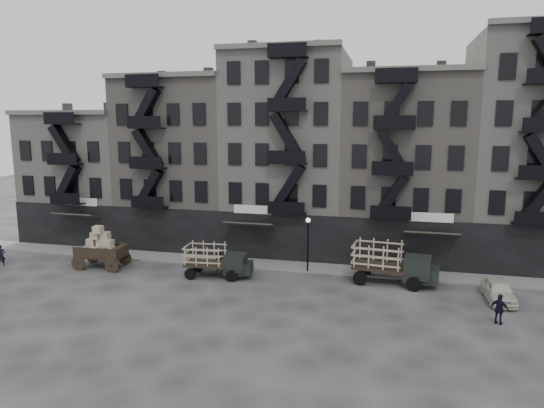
% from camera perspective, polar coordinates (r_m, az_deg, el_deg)
% --- Properties ---
extents(ground, '(140.00, 140.00, 0.00)m').
position_cam_1_polar(ground, '(35.76, -1.31, -8.96)').
color(ground, '#38383A').
rests_on(ground, ground).
extents(sidewalk, '(55.00, 2.50, 0.15)m').
position_cam_1_polar(sidewalk, '(39.19, 0.12, -7.14)').
color(sidewalk, slate).
rests_on(sidewalk, ground).
extents(building_west, '(10.00, 11.35, 13.20)m').
position_cam_1_polar(building_west, '(51.66, -20.31, 3.09)').
color(building_west, '#99948D').
rests_on(building_west, ground).
extents(building_midwest, '(10.00, 11.35, 16.20)m').
position_cam_1_polar(building_midwest, '(46.67, -10.15, 4.74)').
color(building_midwest, gray).
rests_on(building_midwest, ground).
extents(building_center, '(10.00, 11.35, 18.20)m').
position_cam_1_polar(building_center, '(43.52, 2.01, 5.85)').
color(building_center, '#99948D').
rests_on(building_center, ground).
extents(building_mideast, '(10.00, 11.35, 16.20)m').
position_cam_1_polar(building_mideast, '(42.72, 15.29, 4.09)').
color(building_mideast, gray).
rests_on(building_mideast, ground).
extents(building_east, '(10.00, 11.35, 19.20)m').
position_cam_1_polar(building_east, '(44.03, 28.55, 5.37)').
color(building_east, '#99948D').
rests_on(building_east, ground).
extents(lamp_post, '(0.36, 0.36, 4.28)m').
position_cam_1_polar(lamp_post, '(36.81, 4.25, -3.92)').
color(lamp_post, black).
rests_on(lamp_post, ground).
extents(wagon, '(4.06, 2.32, 3.36)m').
position_cam_1_polar(wagon, '(40.53, -19.61, -4.45)').
color(wagon, black).
rests_on(wagon, ground).
extents(stake_truck_west, '(5.08, 2.40, 2.48)m').
position_cam_1_polar(stake_truck_west, '(36.35, -6.57, -6.37)').
color(stake_truck_west, black).
rests_on(stake_truck_west, ground).
extents(stake_truck_east, '(6.09, 2.99, 2.95)m').
position_cam_1_polar(stake_truck_east, '(35.60, 13.96, -6.50)').
color(stake_truck_east, black).
rests_on(stake_truck_east, ground).
extents(car_east, '(1.83, 4.12, 1.38)m').
position_cam_1_polar(car_east, '(34.87, 25.11, -9.21)').
color(car_east, beige).
rests_on(car_east, ground).
extents(pedestrian_west, '(0.76, 0.72, 1.76)m').
position_cam_1_polar(pedestrian_west, '(44.38, -29.28, -5.32)').
color(pedestrian_west, black).
rests_on(pedestrian_west, ground).
extents(pedestrian_mid, '(0.98, 0.85, 1.71)m').
position_cam_1_polar(pedestrian_mid, '(37.86, -6.30, -6.59)').
color(pedestrian_mid, black).
rests_on(pedestrian_mid, ground).
extents(policeman, '(1.12, 0.89, 1.78)m').
position_cam_1_polar(policeman, '(31.04, 25.20, -11.15)').
color(policeman, black).
rests_on(policeman, ground).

